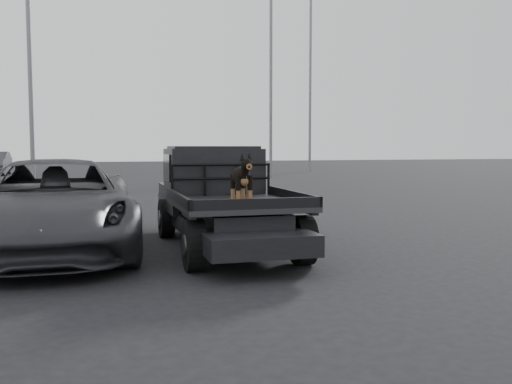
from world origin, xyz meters
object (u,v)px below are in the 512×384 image
object	(u,v)px
flatbed_ute	(224,222)
floodlight_near	(28,4)
parked_suv	(54,206)
dog	(241,180)
floodlight_mid	(271,52)
floodlight_far	(310,64)

from	to	relation	value
flatbed_ute	floodlight_near	xyz separation A→B (m)	(-4.58, 15.30, 7.04)
parked_suv	floodlight_near	world-z (taller)	floodlight_near
dog	floodlight_mid	world-z (taller)	floodlight_mid
floodlight_near	floodlight_far	size ratio (longest dim) A/B	0.99
floodlight_mid	floodlight_far	world-z (taller)	floodlight_far
floodlight_near	floodlight_mid	world-z (taller)	floodlight_near
floodlight_near	flatbed_ute	bearing A→B (deg)	-73.34
dog	parked_suv	world-z (taller)	dog
parked_suv	floodlight_far	bearing A→B (deg)	60.94
floodlight_mid	parked_suv	bearing A→B (deg)	-116.09
parked_suv	floodlight_far	distance (m)	32.39
parked_suv	floodlight_mid	distance (m)	25.18
dog	parked_suv	xyz separation A→B (m)	(-2.78, 1.86, -0.50)
flatbed_ute	floodlight_mid	bearing A→B (deg)	70.56
dog	floodlight_near	xyz separation A→B (m)	(-4.51, 16.75, 6.21)
flatbed_ute	parked_suv	distance (m)	2.89
flatbed_ute	floodlight_mid	world-z (taller)	floodlight_mid
flatbed_ute	dog	xyz separation A→B (m)	(-0.06, -1.45, 0.83)
dog	floodlight_near	bearing A→B (deg)	105.08
dog	parked_suv	distance (m)	3.38
dog	parked_suv	size ratio (longest dim) A/B	0.13
flatbed_ute	floodlight_far	xyz separation A→B (m)	(12.58, 28.07, 7.09)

